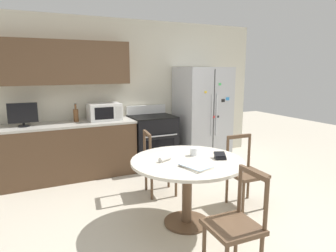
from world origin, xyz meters
TOP-DOWN VIEW (x-y plane):
  - ground_plane at (0.00, 0.00)m, footprint 14.00×14.00m
  - back_wall at (-0.30, 2.59)m, footprint 5.20×0.44m
  - kitchen_counter at (-1.16, 2.29)m, footprint 2.10×0.64m
  - refrigerator at (1.27, 2.19)m, footprint 0.90×0.80m
  - oven_range at (0.27, 2.26)m, footprint 0.76×0.68m
  - microwave at (-0.56, 2.33)m, footprint 0.53×0.37m
  - countertop_tv at (-1.79, 2.27)m, footprint 0.41×0.16m
  - counter_bottle at (-1.02, 2.38)m, footprint 0.08×0.08m
  - dining_table at (-0.19, 0.18)m, footprint 1.25×1.25m
  - dining_chair_near at (-0.23, -0.73)m, footprint 0.44×0.44m
  - dining_chair_far at (-0.14, 1.08)m, footprint 0.48×0.48m
  - dining_chair_right at (0.71, 0.27)m, footprint 0.44×0.44m
  - candle_glass at (-0.05, 0.29)m, footprint 0.08×0.08m
  - folded_napkin at (-0.43, 0.25)m, footprint 0.17×0.11m
  - wallet at (0.15, 0.05)m, footprint 0.16×0.16m
  - mail_stack at (-0.24, -0.09)m, footprint 0.29×0.35m

SIDE VIEW (x-z plane):
  - ground_plane at x=0.00m, z-range 0.00..0.00m
  - dining_chair_near at x=-0.23m, z-range -0.02..0.89m
  - dining_chair_far at x=-0.14m, z-range -0.02..0.89m
  - dining_chair_right at x=0.71m, z-range -0.02..0.89m
  - kitchen_counter at x=-1.16m, z-range 0.00..0.90m
  - oven_range at x=0.27m, z-range -0.07..1.01m
  - dining_table at x=-0.19m, z-range 0.24..1.00m
  - mail_stack at x=-0.24m, z-range 0.76..0.78m
  - folded_napkin at x=-0.43m, z-range 0.76..0.81m
  - wallet at x=0.15m, z-range 0.75..0.82m
  - candle_glass at x=-0.05m, z-range 0.75..0.84m
  - refrigerator at x=1.27m, z-range 0.00..1.78m
  - counter_bottle at x=-1.02m, z-range 0.86..1.16m
  - microwave at x=-0.56m, z-range 0.90..1.18m
  - countertop_tv at x=-1.79m, z-range 0.91..1.27m
  - back_wall at x=-0.30m, z-range 0.14..2.74m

